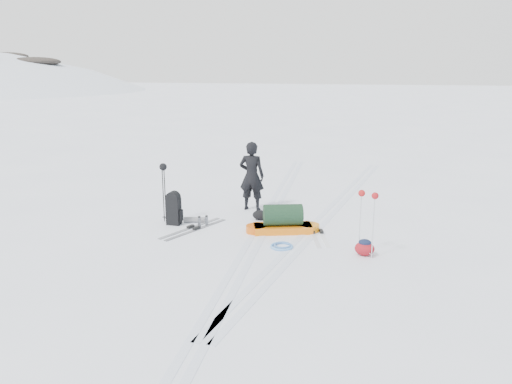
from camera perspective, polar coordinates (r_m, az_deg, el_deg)
ground at (r=11.71m, az=0.40°, el=-4.59°), size 200.00×200.00×0.00m
ski_tracks at (r=12.40m, az=4.15°, el=-3.53°), size 3.38×17.97×0.01m
skier at (r=13.28m, az=-0.50°, el=1.83°), size 0.68×0.45×1.86m
pulk_sled at (r=11.66m, az=3.08°, el=-3.38°), size 1.79×1.02×0.66m
expedition_rucksack at (r=12.32m, az=-9.10°, el=-1.94°), size 0.86×0.52×0.83m
ski_poles_black at (r=12.36m, az=-10.54°, el=2.03°), size 0.20×0.18×1.49m
ski_poles_silver at (r=10.15m, az=12.67°, el=-1.13°), size 0.40×0.28×1.37m
touring_skis_grey at (r=12.00m, az=-7.15°, el=-4.15°), size 1.05×1.95×0.07m
touring_skis_white at (r=11.70m, az=6.99°, el=-4.62°), size 0.84×2.00×0.07m
rope_coil at (r=10.76m, az=2.98°, el=-6.17°), size 0.60×0.60×0.06m
small_daypack at (r=10.49m, az=12.31°, el=-6.22°), size 0.50×0.46×0.35m
thermos_pair at (r=12.13m, az=-6.09°, el=-3.35°), size 0.20×0.25×0.28m
stuff_sack at (r=12.57m, az=0.50°, el=-2.66°), size 0.44×0.35×0.25m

